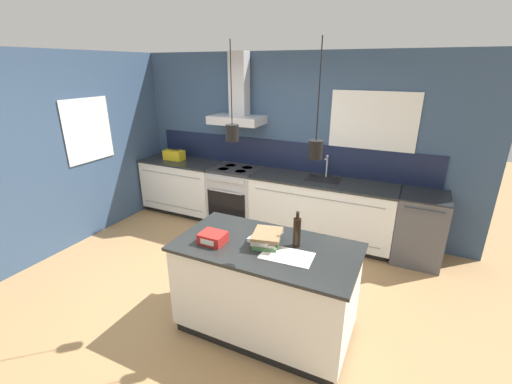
# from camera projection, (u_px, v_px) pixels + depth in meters

# --- Properties ---
(ground_plane) EXTENTS (16.00, 16.00, 0.00)m
(ground_plane) POSITION_uv_depth(u_px,v_px,m) (217.00, 289.00, 3.91)
(ground_plane) COLOR #A87F51
(ground_plane) RESTS_ON ground
(wall_back) EXTENTS (5.60, 2.41, 2.60)m
(wall_back) POSITION_uv_depth(u_px,v_px,m) (282.00, 140.00, 5.15)
(wall_back) COLOR #354C6B
(wall_back) RESTS_ON ground_plane
(wall_left) EXTENTS (0.08, 3.80, 2.60)m
(wall_left) POSITION_uv_depth(u_px,v_px,m) (97.00, 145.00, 5.03)
(wall_left) COLOR #354C6B
(wall_left) RESTS_ON ground_plane
(counter_run_left) EXTENTS (1.34, 0.64, 0.91)m
(counter_run_left) POSITION_uv_depth(u_px,v_px,m) (183.00, 186.00, 5.87)
(counter_run_left) COLOR black
(counter_run_left) RESTS_ON ground_plane
(counter_run_sink) EXTENTS (2.03, 0.64, 1.23)m
(counter_run_sink) POSITION_uv_depth(u_px,v_px,m) (321.00, 210.00, 4.90)
(counter_run_sink) COLOR black
(counter_run_sink) RESTS_ON ground_plane
(oven_range) EXTENTS (0.74, 0.66, 0.91)m
(oven_range) POSITION_uv_depth(u_px,v_px,m) (236.00, 196.00, 5.45)
(oven_range) COLOR #B5B5BA
(oven_range) RESTS_ON ground_plane
(dishwasher) EXTENTS (0.58, 0.65, 0.91)m
(dishwasher) POSITION_uv_depth(u_px,v_px,m) (420.00, 228.00, 4.38)
(dishwasher) COLOR #4C4C51
(dishwasher) RESTS_ON ground_plane
(kitchen_island) EXTENTS (1.63, 0.87, 0.91)m
(kitchen_island) POSITION_uv_depth(u_px,v_px,m) (266.00, 288.00, 3.19)
(kitchen_island) COLOR black
(kitchen_island) RESTS_ON ground_plane
(bottle_on_island) EXTENTS (0.07, 0.07, 0.33)m
(bottle_on_island) POSITION_uv_depth(u_px,v_px,m) (297.00, 232.00, 2.97)
(bottle_on_island) COLOR black
(bottle_on_island) RESTS_ON kitchen_island
(book_stack) EXTENTS (0.30, 0.36, 0.12)m
(book_stack) POSITION_uv_depth(u_px,v_px,m) (266.00, 238.00, 3.03)
(book_stack) COLOR #4C7F4C
(book_stack) RESTS_ON kitchen_island
(red_supply_box) EXTENTS (0.23, 0.19, 0.09)m
(red_supply_box) POSITION_uv_depth(u_px,v_px,m) (213.00, 238.00, 3.06)
(red_supply_box) COLOR red
(red_supply_box) RESTS_ON kitchen_island
(paper_pile) EXTENTS (0.45, 0.28, 0.01)m
(paper_pile) POSITION_uv_depth(u_px,v_px,m) (287.00, 256.00, 2.86)
(paper_pile) COLOR silver
(paper_pile) RESTS_ON kitchen_island
(yellow_toolbox) EXTENTS (0.34, 0.18, 0.19)m
(yellow_toolbox) POSITION_uv_depth(u_px,v_px,m) (174.00, 155.00, 5.74)
(yellow_toolbox) COLOR gold
(yellow_toolbox) RESTS_ON counter_run_left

